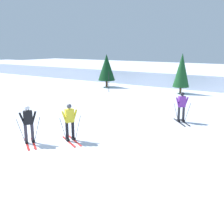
{
  "coord_description": "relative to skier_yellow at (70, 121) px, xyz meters",
  "views": [
    {
      "loc": [
        9.2,
        -8.47,
        4.18
      ],
      "look_at": [
        1.94,
        2.55,
        0.9
      ],
      "focal_mm": 42.56,
      "sensor_mm": 36.0,
      "label": 1
    }
  ],
  "objects": [
    {
      "name": "skier_purple",
      "position": [
        3.16,
        5.76,
        -0.0
      ],
      "size": [
        1.34,
        1.44,
        1.71
      ],
      "color": "black",
      "rests_on": "ground"
    },
    {
      "name": "trail_marker_pole",
      "position": [
        -5.94,
        11.93,
        0.03
      ],
      "size": [
        0.05,
        0.05,
        1.89
      ],
      "primitive_type": "cylinder",
      "color": "black",
      "rests_on": "ground"
    },
    {
      "name": "conifer_far_left",
      "position": [
        -0.05,
        14.83,
        1.18
      ],
      "size": [
        1.46,
        1.46,
        3.6
      ],
      "color": "#513823",
      "rests_on": "ground"
    },
    {
      "name": "skier_black",
      "position": [
        -1.29,
        -1.24,
        0.0
      ],
      "size": [
        1.54,
        1.19,
        1.71
      ],
      "color": "red",
      "rests_on": "ground"
    },
    {
      "name": "ground_plane",
      "position": [
        -1.32,
        -0.04,
        -0.92
      ],
      "size": [
        120.0,
        120.0,
        0.0
      ],
      "primitive_type": "plane",
      "color": "silver"
    },
    {
      "name": "conifer_far_centre",
      "position": [
        -7.88,
        14.39,
        1.13
      ],
      "size": [
        1.75,
        1.75,
        3.39
      ],
      "color": "#513823",
      "rests_on": "ground"
    },
    {
      "name": "far_snow_ridge",
      "position": [
        -1.32,
        21.84,
        -0.18
      ],
      "size": [
        80.0,
        9.35,
        1.48
      ],
      "primitive_type": "cube",
      "color": "silver",
      "rests_on": "ground"
    },
    {
      "name": "skier_yellow",
      "position": [
        0.0,
        0.0,
        0.0
      ],
      "size": [
        1.59,
        1.07,
        1.71
      ],
      "color": "red",
      "rests_on": "ground"
    }
  ]
}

